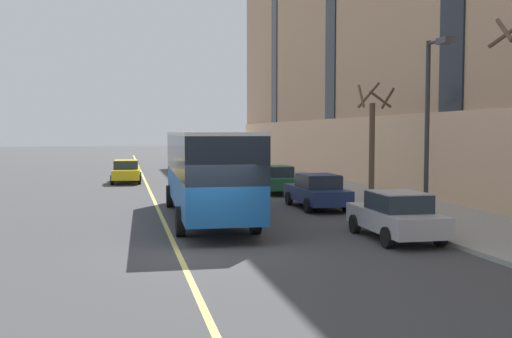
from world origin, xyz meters
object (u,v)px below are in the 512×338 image
Objects in this scene: parked_car_green_5 at (249,171)px; parked_car_navy_2 at (317,191)px; parked_car_silver_0 at (396,215)px; parked_car_red_3 at (224,163)px; street_lamp at (431,113)px; parked_car_green_6 at (276,179)px; taxi_cab at (126,171)px; city_bus at (207,169)px; fire_hydrant at (349,197)px; street_tree_far_uptown at (372,139)px.

parked_car_navy_2 is at bearing -89.11° from parked_car_green_5.
parked_car_red_3 is at bearing 90.17° from parked_car_silver_0.
street_lamp reaches higher than parked_car_green_5.
parked_car_red_3 is 1.04× the size of parked_car_green_6.
parked_car_silver_0 is 25.16m from taxi_cab.
city_bus is 16.98m from parked_car_green_5.
fire_hydrant is (9.88, -15.71, -0.29)m from taxi_cab.
street_lamp is at bearing -89.20° from fire_hydrant.
fire_hydrant is (1.69, -6.85, -0.29)m from parked_car_green_6.
parked_car_silver_0 is 8.19m from fire_hydrant.
fire_hydrant is at bearing 90.80° from street_lamp.
city_bus reaches higher than parked_car_green_5.
street_tree_far_uptown is 0.91× the size of street_lamp.
parked_car_red_3 is 31.94m from street_lamp.
parked_car_red_3 is 12.09m from taxi_cab.
parked_car_red_3 reaches higher than fire_hydrant.
fire_hydrant is (-0.10, 7.14, -3.61)m from street_lamp.
city_bus is at bearing -80.58° from taxi_cab.
taxi_cab is (-2.99, 18.04, -1.23)m from city_bus.
street_tree_far_uptown is (3.77, -22.27, 2.32)m from parked_car_red_3.
parked_car_navy_2 is 1.06× the size of parked_car_green_6.
street_lamp is at bearing -34.54° from city_bus.
taxi_cab is (-8.10, 1.89, -0.00)m from parked_car_green_5.
city_bus is 10.62m from parked_car_green_6.
parked_car_green_5 is (-0.22, 13.86, 0.00)m from parked_car_navy_2.
parked_car_navy_2 is 13.86m from parked_car_green_5.
parked_car_red_3 is (5.23, 26.90, -1.23)m from city_bus.
parked_car_green_6 is at bearing 90.48° from parked_car_silver_0.
parked_car_green_6 reaches higher than fire_hydrant.
parked_car_green_6 is at bearing -47.24° from taxi_cab.
parked_car_silver_0 and parked_car_green_6 have the same top height.
fire_hydrant is at bearing 18.71° from city_bus.
parked_car_green_6 is (5.20, 9.18, -1.24)m from city_bus.
street_tree_far_uptown is at bearing 70.42° from parked_car_silver_0.
fire_hydrant is at bearing 78.99° from parked_car_silver_0.
city_bus reaches higher than taxi_cab.
street_tree_far_uptown is at bearing -50.07° from parked_car_green_6.
parked_car_green_6 is at bearing -90.09° from parked_car_red_3.
fire_hydrant is at bearing 1.73° from parked_car_navy_2.
city_bus is 7.43m from fire_hydrant.
city_bus is at bearing -156.75° from parked_car_navy_2.
city_bus reaches higher than parked_car_red_3.
parked_car_navy_2 is at bearing -62.19° from taxi_cab.
street_tree_far_uptown is at bearing -71.28° from parked_car_green_5.
taxi_cab is 6.41× the size of fire_hydrant.
parked_car_navy_2 is at bearing -89.02° from parked_car_green_6.
parked_car_red_3 is 0.78× the size of street_tree_far_uptown.
street_lamp is at bearing -82.72° from parked_car_green_6.
city_bus is 2.79× the size of parked_car_green_6.
parked_car_navy_2 is 6.90m from parked_car_green_6.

